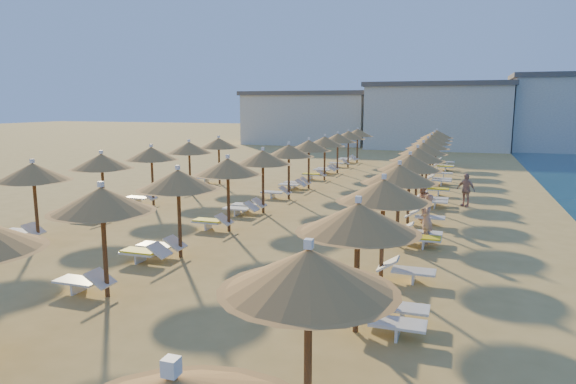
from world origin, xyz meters
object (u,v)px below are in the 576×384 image
(parasol_row_west, at_px, (277,155))
(beachgoer_c, at_px, (466,190))
(parasol_row_east, at_px, (414,159))
(beachgoer_b, at_px, (422,202))
(beachgoer_a, at_px, (427,219))

(parasol_row_west, bearing_deg, beachgoer_c, 17.78)
(parasol_row_east, distance_m, beachgoer_b, 2.24)
(parasol_row_east, height_order, beachgoer_a, parasol_row_east)
(beachgoer_b, bearing_deg, beachgoer_c, 145.26)
(parasol_row_east, xyz_separation_m, beachgoer_a, (0.93, -4.73, -1.61))
(parasol_row_east, bearing_deg, beachgoer_b, -69.88)
(beachgoer_a, height_order, beachgoer_b, beachgoer_a)
(parasol_row_east, bearing_deg, beachgoer_a, -78.88)
(parasol_row_east, bearing_deg, beachgoer_c, 50.98)
(parasol_row_east, xyz_separation_m, parasol_row_west, (-6.45, 0.00, 0.00))
(parasol_row_west, bearing_deg, parasol_row_east, 0.00)
(parasol_row_east, xyz_separation_m, beachgoer_b, (0.52, -1.42, -1.65))
(parasol_row_east, relative_size, beachgoer_b, 25.44)
(parasol_row_east, distance_m, beachgoer_a, 5.08)
(parasol_row_east, distance_m, parasol_row_west, 6.45)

